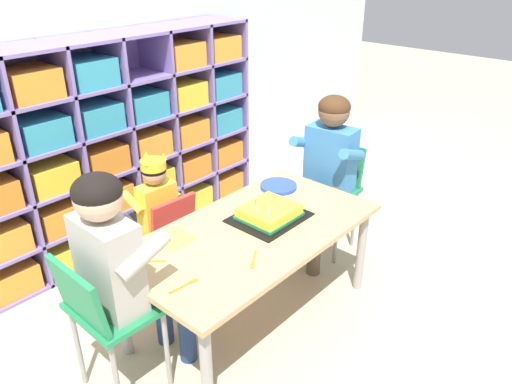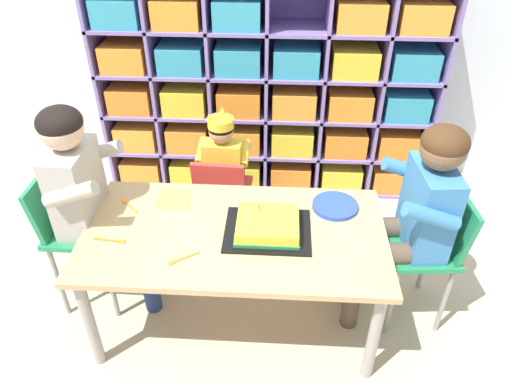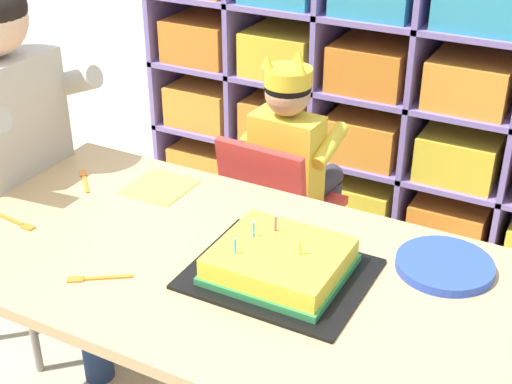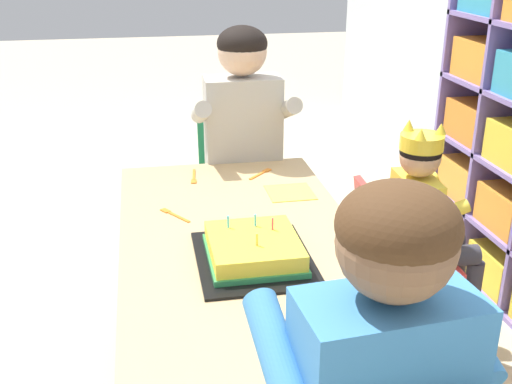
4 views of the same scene
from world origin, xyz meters
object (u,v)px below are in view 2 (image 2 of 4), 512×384
Objects in this scene: classroom_chair_guest_side at (430,243)px; fork_by_napkin at (112,240)px; classroom_chair_adult_side at (75,223)px; fork_beside_plate_stack at (182,259)px; guest_at_table_side at (414,208)px; birthday_cake_on_tray at (268,226)px; adult_helper_seated at (90,189)px; activity_table at (235,242)px; fork_at_table_front_edge at (129,205)px; child_with_crown at (224,160)px; paper_plate_stack at (335,206)px; classroom_chair_blue at (222,192)px.

classroom_chair_guest_side reaches higher than fork_by_napkin.
fork_beside_plate_stack is (0.59, -0.32, 0.09)m from classroom_chair_adult_side.
guest_at_table_side is at bearing -165.73° from fork_by_napkin.
fork_by_napkin is (-1.31, -0.19, -0.09)m from guest_at_table_side.
classroom_chair_adult_side is 1.94× the size of birthday_cake_on_tray.
adult_helper_seated is 1.03× the size of guest_at_table_side.
fork_by_napkin reaches higher than activity_table.
birthday_cake_on_tray is at bearing 31.48° from fork_at_table_front_edge.
child_with_crown is 1.20× the size of classroom_chair_guest_side.
classroom_chair_guest_side is 0.47m from paper_plate_stack.
paper_plate_stack is 0.98m from fork_at_table_front_edge.
guest_at_table_side is 0.36m from paper_plate_stack.
guest_at_table_side is (1.46, -0.03, -0.02)m from adult_helper_seated.
adult_helper_seated is at bearing 46.71° from child_with_crown.
guest_at_table_side is at bearing -17.59° from fork_beside_plate_stack.
fork_at_table_front_edge is at bearing -97.42° from guest_at_table_side.
fork_by_napkin is at bearing 61.22° from classroom_chair_blue.
adult_helper_seated reaches higher than fork_at_table_front_edge.
fork_beside_plate_stack is 1.18× the size of fork_at_table_front_edge.
activity_table is 0.55m from fork_at_table_front_edge.
paper_plate_stack reaches higher than fork_by_napkin.
activity_table is at bearing -156.25° from paper_plate_stack.
classroom_chair_blue is at bearing 90.30° from child_with_crown.
activity_table is at bearing -163.97° from fork_by_napkin.
child_with_crown is at bearing -125.81° from guest_at_table_side.
adult_helper_seated is at bearing 171.97° from birthday_cake_on_tray.
activity_table is 1.83× the size of classroom_chair_adult_side.
adult_helper_seated is 1.59m from classroom_chair_guest_side.
classroom_chair_guest_side is at bearing 6.87° from activity_table.
guest_at_table_side is 8.41× the size of fork_beside_plate_stack.
paper_plate_stack reaches higher than fork_beside_plate_stack.
fork_beside_plate_stack and fork_at_table_front_edge have the same top height.
birthday_cake_on_tray is at bearing -96.32° from classroom_chair_adult_side.
guest_at_table_side reaches higher than fork_beside_plate_stack.
classroom_chair_guest_side is 1.43m from fork_at_table_front_edge.
activity_table is at bearing -98.34° from classroom_chair_adult_side.
child_with_crown is at bearing -45.61° from adult_helper_seated.
classroom_chair_adult_side is at bearing 90.00° from adult_helper_seated.
fork_beside_plate_stack is at bearing -78.49° from guest_at_table_side.
birthday_cake_on_tray reaches higher than fork_beside_plate_stack.
adult_helper_seated is at bearing -95.36° from classroom_chair_guest_side.
classroom_chair_blue reaches higher than activity_table.
classroom_chair_guest_side is at bearing 160.20° from classroom_chair_blue.
adult_helper_seated is at bearing -95.78° from guest_at_table_side.
adult_helper_seated is at bearing 40.73° from classroom_chair_blue.
guest_at_table_side is 7.25× the size of fork_by_napkin.
classroom_chair_adult_side is 0.24m from adult_helper_seated.
guest_at_table_side reaches higher than fork_at_table_front_edge.
classroom_chair_adult_side reaches higher than classroom_chair_guest_side.
child_with_crown is (-0.12, 0.65, 0.03)m from activity_table.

